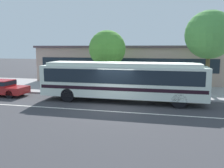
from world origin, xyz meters
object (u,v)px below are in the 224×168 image
Objects in this scene: pedestrian_walking_along_curb at (137,81)px; pedestrian_waiting_near_sign at (158,83)px; pedestrian_standing_by_tree at (110,83)px; street_tree_near_stop at (107,49)px; street_tree_mid_block at (209,35)px; transit_bus at (122,79)px; bus_stop_sign at (181,77)px.

pedestrian_waiting_near_sign is at bearing -40.99° from pedestrian_walking_along_curb.
pedestrian_standing_by_tree is 0.30× the size of street_tree_near_stop.
street_tree_mid_block is at bearing 36.16° from pedestrian_waiting_near_sign.
street_tree_mid_block is (8.71, 0.07, 1.17)m from street_tree_near_stop.
transit_bus is at bearing -143.01° from pedestrian_waiting_near_sign.
transit_bus is 5.61m from street_tree_near_stop.
street_tree_near_stop reaches higher than pedestrian_waiting_near_sign.
pedestrian_standing_by_tree is 3.86m from street_tree_near_stop.
bus_stop_sign is (5.54, -0.20, 0.61)m from pedestrian_standing_by_tree.
bus_stop_sign is at bearing -24.66° from pedestrian_walking_along_curb.
pedestrian_walking_along_curb is (0.58, 3.47, -0.61)m from transit_bus.
bus_stop_sign is (3.54, -1.63, 0.63)m from pedestrian_walking_along_curb.
pedestrian_waiting_near_sign is at bearing -2.92° from pedestrian_standing_by_tree.
pedestrian_standing_by_tree is 9.10m from street_tree_mid_block.
bus_stop_sign is 4.89m from street_tree_mid_block.
pedestrian_waiting_near_sign reaches higher than pedestrian_standing_by_tree.
street_tree_mid_block is (2.25, 2.86, 3.26)m from bus_stop_sign.
pedestrian_standing_by_tree is (-1.41, 2.04, -0.59)m from transit_bus.
pedestrian_waiting_near_sign is 1.08× the size of pedestrian_standing_by_tree.
bus_stop_sign reaches higher than pedestrian_walking_along_curb.
transit_bus is at bearing -63.23° from street_tree_near_stop.
street_tree_near_stop is at bearing 149.75° from pedestrian_waiting_near_sign.
transit_bus is 2.20× the size of street_tree_near_stop.
street_tree_mid_block reaches higher than transit_bus.
street_tree_mid_block reaches higher than street_tree_near_stop.
pedestrian_walking_along_curb is 3.95m from bus_stop_sign.
pedestrian_waiting_near_sign is at bearing 36.99° from transit_bus.
pedestrian_walking_along_curb is at bearing -167.95° from street_tree_mid_block.
street_tree_near_stop is (-2.34, 4.64, 2.11)m from transit_bus.
street_tree_mid_block is (3.92, 2.87, 3.78)m from pedestrian_waiting_near_sign.
pedestrian_walking_along_curb is at bearing -21.79° from street_tree_near_stop.
pedestrian_waiting_near_sign is 1.10× the size of pedestrian_walking_along_curb.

